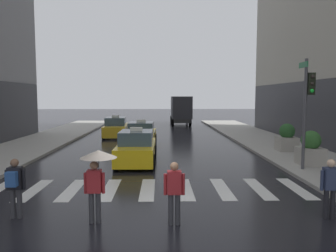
# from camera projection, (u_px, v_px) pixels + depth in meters

# --- Properties ---
(ground_plane) EXTENTS (160.00, 160.00, 0.00)m
(ground_plane) POSITION_uv_depth(u_px,v_px,m) (143.00, 221.00, 8.73)
(ground_plane) COLOR black
(crosswalk_markings) EXTENTS (11.30, 2.80, 0.01)m
(crosswalk_markings) POSITION_uv_depth(u_px,v_px,m) (148.00, 189.00, 11.71)
(crosswalk_markings) COLOR silver
(crosswalk_markings) RESTS_ON ground
(traffic_light_pole) EXTENTS (0.44, 0.84, 4.80)m
(traffic_light_pole) POSITION_uv_depth(u_px,v_px,m) (307.00, 98.00, 14.05)
(traffic_light_pole) COLOR #47474C
(traffic_light_pole) RESTS_ON curb_right
(taxi_lead) EXTENTS (1.97, 4.56, 1.80)m
(taxi_lead) POSITION_uv_depth(u_px,v_px,m) (137.00, 148.00, 16.39)
(taxi_lead) COLOR yellow
(taxi_lead) RESTS_ON ground
(taxi_second) EXTENTS (2.01, 4.58, 1.80)m
(taxi_second) POSITION_uv_depth(u_px,v_px,m) (141.00, 135.00, 21.93)
(taxi_second) COLOR yellow
(taxi_second) RESTS_ON ground
(taxi_third) EXTENTS (2.08, 4.61, 1.80)m
(taxi_third) POSITION_uv_depth(u_px,v_px,m) (116.00, 128.00, 27.07)
(taxi_third) COLOR gold
(taxi_third) RESTS_ON ground
(box_truck) EXTENTS (2.30, 7.55, 3.35)m
(box_truck) POSITION_uv_depth(u_px,v_px,m) (181.00, 109.00, 38.74)
(box_truck) COLOR #2D2D2D
(box_truck) RESTS_ON ground
(pedestrian_with_umbrella) EXTENTS (0.96, 0.96, 1.94)m
(pedestrian_with_umbrella) POSITION_uv_depth(u_px,v_px,m) (97.00, 166.00, 8.47)
(pedestrian_with_umbrella) COLOR #333338
(pedestrian_with_umbrella) RESTS_ON ground
(pedestrian_with_backpack) EXTENTS (0.55, 0.43, 1.65)m
(pedestrian_with_backpack) POSITION_uv_depth(u_px,v_px,m) (15.00, 184.00, 8.81)
(pedestrian_with_backpack) COLOR #333338
(pedestrian_with_backpack) RESTS_ON ground
(pedestrian_with_handbag) EXTENTS (0.60, 0.24, 1.65)m
(pedestrian_with_handbag) POSITION_uv_depth(u_px,v_px,m) (331.00, 185.00, 8.79)
(pedestrian_with_handbag) COLOR black
(pedestrian_with_handbag) RESTS_ON ground
(pedestrian_plain_coat) EXTENTS (0.55, 0.24, 1.65)m
(pedestrian_plain_coat) POSITION_uv_depth(u_px,v_px,m) (174.00, 189.00, 8.39)
(pedestrian_plain_coat) COLOR #333338
(pedestrian_plain_coat) RESTS_ON ground
(planter_near_corner) EXTENTS (1.10, 1.10, 1.60)m
(planter_near_corner) POSITION_uv_depth(u_px,v_px,m) (311.00, 149.00, 15.19)
(planter_near_corner) COLOR #A8A399
(planter_near_corner) RESTS_ON curb_right
(planter_mid_block) EXTENTS (1.10, 1.10, 1.60)m
(planter_mid_block) POSITION_uv_depth(u_px,v_px,m) (287.00, 138.00, 19.18)
(planter_mid_block) COLOR #A8A399
(planter_mid_block) RESTS_ON curb_right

